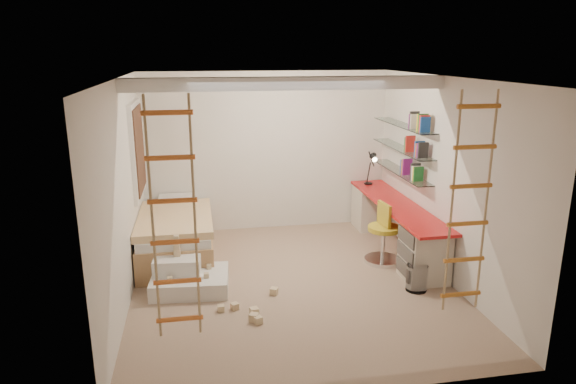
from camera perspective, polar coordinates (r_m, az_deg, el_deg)
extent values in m
plane|color=#967860|center=(6.72, 0.46, -10.17)|extent=(4.50, 4.50, 0.00)
cube|color=white|center=(6.37, 0.00, 11.97)|extent=(4.00, 0.18, 0.16)
cube|color=white|center=(7.62, -16.45, 4.56)|extent=(0.06, 1.15, 1.35)
cube|color=#4C2D1E|center=(7.62, -16.15, 4.58)|extent=(0.02, 1.00, 1.20)
cylinder|color=white|center=(6.69, 14.11, -9.22)|extent=(0.27, 0.27, 0.33)
cube|color=red|center=(7.68, 12.02, -1.38)|extent=(0.55, 2.80, 0.04)
cube|color=beige|center=(8.77, 9.21, -1.68)|extent=(0.52, 0.55, 0.71)
cube|color=beige|center=(6.94, 14.94, -6.69)|extent=(0.52, 0.55, 0.71)
cube|color=#4C4742|center=(6.74, 13.00, -4.89)|extent=(0.02, 0.50, 0.18)
cube|color=#4C4742|center=(6.82, 12.89, -6.63)|extent=(0.02, 0.50, 0.18)
cube|color=#4C4742|center=(6.90, 12.78, -8.32)|extent=(0.02, 0.50, 0.18)
cube|color=white|center=(7.89, 12.39, 2.22)|extent=(0.25, 1.80, 0.01)
cube|color=white|center=(7.82, 12.54, 4.72)|extent=(0.25, 1.80, 0.01)
cube|color=white|center=(7.77, 12.69, 7.26)|extent=(0.25, 1.80, 0.01)
cube|color=#AD7F51|center=(7.68, -12.25, -5.37)|extent=(1.00, 2.00, 0.45)
cube|color=white|center=(7.58, -12.37, -3.35)|extent=(0.95, 1.95, 0.12)
cube|color=orange|center=(7.41, -12.45, -2.91)|extent=(1.02, 1.60, 0.10)
cube|color=white|center=(8.31, -12.26, -0.81)|extent=(0.55, 0.35, 0.12)
cylinder|color=black|center=(8.69, 8.91, 0.95)|extent=(0.14, 0.14, 0.02)
cylinder|color=black|center=(8.64, 8.96, 2.17)|extent=(0.02, 0.15, 0.36)
cylinder|color=black|center=(8.49, 9.25, 3.66)|extent=(0.02, 0.27, 0.20)
cone|color=black|center=(8.37, 9.53, 3.82)|extent=(0.12, 0.14, 0.15)
cylinder|color=#FFEABF|center=(8.34, 9.61, 3.57)|extent=(0.08, 0.04, 0.08)
cylinder|color=gold|center=(7.32, 10.61, -4.00)|extent=(0.50, 0.50, 0.06)
cube|color=#B19622|center=(7.28, 10.63, -2.44)|extent=(0.08, 0.34, 0.32)
cylinder|color=silver|center=(7.40, 10.53, -5.64)|extent=(0.06, 0.06, 0.45)
cylinder|color=silver|center=(7.49, 10.43, -7.43)|extent=(0.57, 0.57, 0.05)
cube|color=silver|center=(6.65, -10.79, -9.75)|extent=(1.00, 0.80, 0.21)
cube|color=silver|center=(6.68, -12.15, -7.76)|extent=(0.61, 0.51, 0.21)
cube|color=#CCB284|center=(6.63, -12.22, -6.61)|extent=(0.09, 0.09, 0.08)
cube|color=#CCB284|center=(6.60, -12.26, -6.01)|extent=(0.08, 0.08, 0.07)
cube|color=#CCB284|center=(6.57, -12.30, -5.24)|extent=(0.06, 0.06, 0.12)
cube|color=#CCB284|center=(6.47, -9.06, -9.13)|extent=(0.06, 0.06, 0.06)
cube|color=#CCB284|center=(6.71, -8.77, -8.18)|extent=(0.06, 0.06, 0.06)
cube|color=#CCB284|center=(6.45, -13.01, -9.42)|extent=(0.06, 0.06, 0.06)
cube|color=#CCB284|center=(6.00, -3.78, -13.20)|extent=(0.07, 0.07, 0.07)
cube|color=#CCB284|center=(6.11, -7.46, -12.72)|extent=(0.07, 0.07, 0.07)
cube|color=#CCB284|center=(6.14, -5.94, -12.55)|extent=(0.07, 0.07, 0.07)
cube|color=#CCB284|center=(6.13, -5.98, -12.59)|extent=(0.07, 0.07, 0.07)
cube|color=#CCB284|center=(5.88, -3.81, -13.82)|extent=(0.07, 0.07, 0.07)
cube|color=#CCB284|center=(6.44, -1.57, -11.03)|extent=(0.07, 0.07, 0.07)
cube|color=#CCB284|center=(5.84, -3.36, -14.06)|extent=(0.07, 0.07, 0.07)
cube|color=#1E722D|center=(7.87, 12.44, 3.05)|extent=(0.14, 0.52, 0.22)
cube|color=yellow|center=(7.80, 12.59, 5.56)|extent=(0.14, 0.46, 0.22)
cube|color=white|center=(7.75, 12.74, 8.10)|extent=(0.14, 0.52, 0.22)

